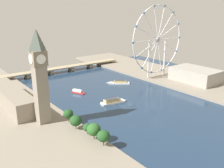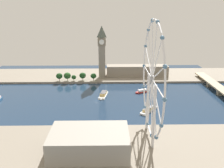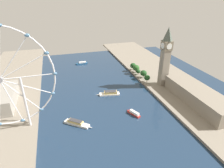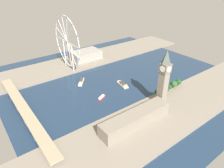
{
  "view_description": "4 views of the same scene",
  "coord_description": "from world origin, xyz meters",
  "px_view_note": "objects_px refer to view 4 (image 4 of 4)",
  "views": [
    {
      "loc": [
        -184.94,
        -206.67,
        108.0
      ],
      "look_at": [
        12.1,
        49.73,
        7.78
      ],
      "focal_mm": 40.69,
      "sensor_mm": 36.0,
      "label": 1
    },
    {
      "loc": [
        308.92,
        15.98,
        119.28
      ],
      "look_at": [
        -15.53,
        21.26,
        18.24
      ],
      "focal_mm": 40.11,
      "sensor_mm": 36.0,
      "label": 2
    },
    {
      "loc": [
        48.55,
        240.24,
        133.95
      ],
      "look_at": [
        -20.66,
        11.14,
        17.46
      ],
      "focal_mm": 30.9,
      "sensor_mm": 36.0,
      "label": 3
    },
    {
      "loc": [
        -262.84,
        218.33,
        180.02
      ],
      "look_at": [
        -21.35,
        36.03,
        12.58
      ],
      "focal_mm": 32.67,
      "sensor_mm": 36.0,
      "label": 4
    }
  ],
  "objects_px": {
    "tour_boat_3": "(81,81)",
    "river_bridge": "(25,111)",
    "clock_tower": "(164,78)",
    "riverside_hall": "(86,55)",
    "tour_boat_1": "(165,63)",
    "tour_boat_2": "(102,97)",
    "parliament_block": "(136,119)",
    "ferris_wheel": "(67,42)",
    "tour_boat_0": "(123,84)"
  },
  "relations": [
    {
      "from": "clock_tower",
      "to": "tour_boat_2",
      "type": "relative_size",
      "value": 4.21
    },
    {
      "from": "riverside_hall",
      "to": "tour_boat_3",
      "type": "xyz_separation_m",
      "value": [
        -89.87,
        63.76,
        -10.14
      ]
    },
    {
      "from": "parliament_block",
      "to": "clock_tower",
      "type": "bearing_deg",
      "value": -80.17
    },
    {
      "from": "riverside_hall",
      "to": "tour_boat_2",
      "type": "bearing_deg",
      "value": 157.81
    },
    {
      "from": "ferris_wheel",
      "to": "tour_boat_0",
      "type": "relative_size",
      "value": 3.15
    },
    {
      "from": "tour_boat_3",
      "to": "tour_boat_2",
      "type": "bearing_deg",
      "value": 38.28
    },
    {
      "from": "clock_tower",
      "to": "riverside_hall",
      "type": "distance_m",
      "value": 231.88
    },
    {
      "from": "tour_boat_0",
      "to": "tour_boat_1",
      "type": "distance_m",
      "value": 139.65
    },
    {
      "from": "tour_boat_1",
      "to": "tour_boat_2",
      "type": "xyz_separation_m",
      "value": [
        -32.46,
        193.65,
        -0.04
      ]
    },
    {
      "from": "parliament_block",
      "to": "tour_boat_3",
      "type": "relative_size",
      "value": 3.57
    },
    {
      "from": "tour_boat_1",
      "to": "parliament_block",
      "type": "bearing_deg",
      "value": 118.48
    },
    {
      "from": "parliament_block",
      "to": "river_bridge",
      "type": "distance_m",
      "value": 157.75
    },
    {
      "from": "parliament_block",
      "to": "riverside_hall",
      "type": "bearing_deg",
      "value": -15.54
    },
    {
      "from": "tour_boat_0",
      "to": "tour_boat_2",
      "type": "bearing_deg",
      "value": 114.47
    },
    {
      "from": "clock_tower",
      "to": "parliament_block",
      "type": "relative_size",
      "value": 0.82
    },
    {
      "from": "riverside_hall",
      "to": "river_bridge",
      "type": "bearing_deg",
      "value": 125.61
    },
    {
      "from": "tour_boat_0",
      "to": "tour_boat_1",
      "type": "bearing_deg",
      "value": -71.98
    },
    {
      "from": "riverside_hall",
      "to": "river_bridge",
      "type": "relative_size",
      "value": 0.29
    },
    {
      "from": "ferris_wheel",
      "to": "tour_boat_0",
      "type": "distance_m",
      "value": 139.5
    },
    {
      "from": "tour_boat_0",
      "to": "tour_boat_2",
      "type": "height_order",
      "value": "tour_boat_0"
    },
    {
      "from": "river_bridge",
      "to": "tour_boat_2",
      "type": "height_order",
      "value": "river_bridge"
    },
    {
      "from": "clock_tower",
      "to": "tour_boat_0",
      "type": "xyz_separation_m",
      "value": [
        85.28,
        3.43,
        -45.63
      ]
    },
    {
      "from": "tour_boat_3",
      "to": "clock_tower",
      "type": "bearing_deg",
      "value": 61.41
    },
    {
      "from": "tour_boat_3",
      "to": "river_bridge",
      "type": "bearing_deg",
      "value": -33.44
    },
    {
      "from": "riverside_hall",
      "to": "river_bridge",
      "type": "height_order",
      "value": "riverside_hall"
    },
    {
      "from": "parliament_block",
      "to": "tour_boat_3",
      "type": "distance_m",
      "value": 150.09
    },
    {
      "from": "clock_tower",
      "to": "river_bridge",
      "type": "distance_m",
      "value": 203.28
    },
    {
      "from": "clock_tower",
      "to": "tour_boat_1",
      "type": "xyz_separation_m",
      "value": [
        103.86,
        -134.98,
        -45.95
      ]
    },
    {
      "from": "riverside_hall",
      "to": "tour_boat_1",
      "type": "relative_size",
      "value": 2.49
    },
    {
      "from": "ferris_wheel",
      "to": "tour_boat_1",
      "type": "height_order",
      "value": "ferris_wheel"
    },
    {
      "from": "tour_boat_1",
      "to": "ferris_wheel",
      "type": "bearing_deg",
      "value": 59.28
    },
    {
      "from": "riverside_hall",
      "to": "tour_boat_1",
      "type": "distance_m",
      "value": 180.29
    },
    {
      "from": "riverside_hall",
      "to": "tour_boat_3",
      "type": "relative_size",
      "value": 2.18
    },
    {
      "from": "river_bridge",
      "to": "tour_boat_1",
      "type": "height_order",
      "value": "river_bridge"
    },
    {
      "from": "ferris_wheel",
      "to": "clock_tower",
      "type": "bearing_deg",
      "value": -166.79
    },
    {
      "from": "ferris_wheel",
      "to": "riverside_hall",
      "type": "bearing_deg",
      "value": -65.96
    },
    {
      "from": "river_bridge",
      "to": "tour_boat_3",
      "type": "bearing_deg",
      "value": -72.18
    },
    {
      "from": "ferris_wheel",
      "to": "tour_boat_1",
      "type": "relative_size",
      "value": 4.11
    },
    {
      "from": "ferris_wheel",
      "to": "tour_boat_2",
      "type": "xyz_separation_m",
      "value": [
        -133.64,
        10.53,
        -56.2
      ]
    },
    {
      "from": "tour_boat_2",
      "to": "riverside_hall",
      "type": "bearing_deg",
      "value": 43.08
    },
    {
      "from": "tour_boat_0",
      "to": "riverside_hall",
      "type": "bearing_deg",
      "value": 6.77
    },
    {
      "from": "river_bridge",
      "to": "ferris_wheel",
      "type": "bearing_deg",
      "value": -50.14
    },
    {
      "from": "riverside_hall",
      "to": "tour_boat_2",
      "type": "xyz_separation_m",
      "value": [
        -157.63,
        64.3,
        -10.21
      ]
    },
    {
      "from": "ferris_wheel",
      "to": "tour_boat_3",
      "type": "distance_m",
      "value": 87.12
    },
    {
      "from": "river_bridge",
      "to": "tour_boat_2",
      "type": "xyz_separation_m",
      "value": [
        -31.74,
        -111.5,
        -4.47
      ]
    },
    {
      "from": "ferris_wheel",
      "to": "tour_boat_1",
      "type": "distance_m",
      "value": 216.62
    },
    {
      "from": "clock_tower",
      "to": "riverside_hall",
      "type": "xyz_separation_m",
      "value": [
        229.03,
        -5.63,
        -35.78
      ]
    },
    {
      "from": "tour_boat_1",
      "to": "tour_boat_2",
      "type": "distance_m",
      "value": 196.35
    },
    {
      "from": "tour_boat_2",
      "to": "ferris_wheel",
      "type": "bearing_deg",
      "value": 60.76
    },
    {
      "from": "ferris_wheel",
      "to": "tour_boat_2",
      "type": "relative_size",
      "value": 5.2
    }
  ]
}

